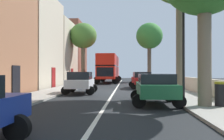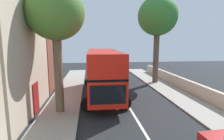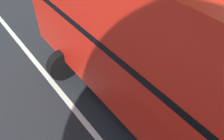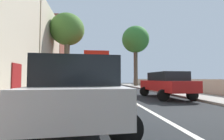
{
  "view_description": "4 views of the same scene",
  "coord_description": "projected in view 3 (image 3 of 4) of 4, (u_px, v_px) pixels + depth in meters",
  "views": [
    {
      "loc": [
        1.06,
        -19.19,
        1.68
      ],
      "look_at": [
        -0.97,
        11.93,
        1.9
      ],
      "focal_mm": 36.97,
      "sensor_mm": 36.0,
      "label": 1
    },
    {
      "loc": [
        -2.81,
        0.1,
        4.74
      ],
      "look_at": [
        -0.93,
        15.07,
        2.38
      ],
      "focal_mm": 28.2,
      "sensor_mm": 36.0,
      "label": 2
    },
    {
      "loc": [
        1.66,
        17.08,
        5.25
      ],
      "look_at": [
        -0.97,
        13.69,
        1.34
      ],
      "focal_mm": 37.02,
      "sensor_mm": 36.0,
      "label": 3
    },
    {
      "loc": [
        -2.16,
        -5.81,
        1.22
      ],
      "look_at": [
        -0.14,
        10.85,
        2.14
      ],
      "focal_mm": 25.94,
      "sensor_mm": 36.0,
      "label": 4
    }
  ],
  "objects": [
    {
      "name": "double_decker_bus",
      "position": [
        190.0,
        59.0,
        4.55
      ],
      "size": [
        3.66,
        10.07,
        4.06
      ],
      "color": "red",
      "rests_on": "ground"
    }
  ]
}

